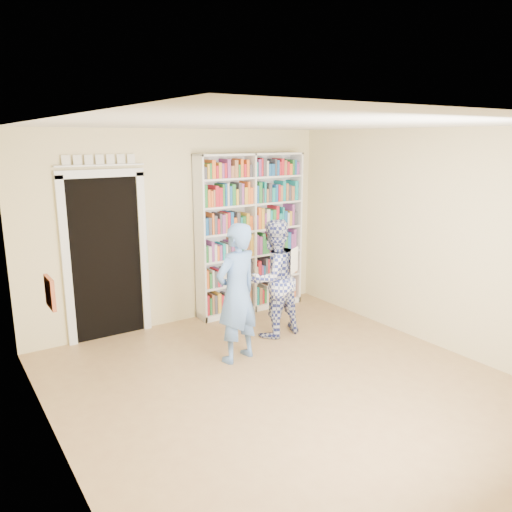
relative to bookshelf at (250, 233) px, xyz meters
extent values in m
plane|color=#9C734B|center=(-1.03, -2.34, -1.19)|extent=(5.00, 5.00, 0.00)
plane|color=white|center=(-1.03, -2.34, 1.51)|extent=(5.00, 5.00, 0.00)
plane|color=beige|center=(-1.03, 0.16, 0.16)|extent=(4.50, 0.00, 4.50)
plane|color=beige|center=(-3.28, -2.34, 0.16)|extent=(0.00, 5.00, 5.00)
plane|color=beige|center=(1.22, -2.34, 0.16)|extent=(0.00, 5.00, 5.00)
cube|color=white|center=(0.00, 0.00, -0.01)|extent=(1.72, 0.32, 2.36)
cube|color=white|center=(0.00, 0.00, -0.01)|extent=(0.03, 0.32, 2.36)
cube|color=black|center=(-2.13, 0.14, -0.14)|extent=(0.90, 0.03, 2.10)
cube|color=white|center=(-2.63, 0.12, -0.14)|extent=(0.10, 0.06, 2.20)
cube|color=white|center=(-1.63, 0.12, -0.14)|extent=(0.10, 0.06, 2.20)
cube|color=white|center=(-2.13, 0.12, 0.96)|extent=(1.10, 0.06, 0.10)
cube|color=white|center=(-2.13, 0.12, 1.06)|extent=(1.10, 0.08, 0.02)
cube|color=brown|center=(-3.26, -2.14, 0.21)|extent=(0.03, 0.25, 0.25)
imported|color=#5982C6|center=(-1.10, -1.42, -0.37)|extent=(0.68, 0.52, 1.65)
imported|color=navy|center=(-0.30, -1.03, -0.41)|extent=(0.80, 0.64, 1.56)
cube|color=white|center=(-0.18, -1.30, -0.13)|extent=(0.20, 0.12, 0.32)
camera|label=1|loc=(-3.98, -6.14, 1.38)|focal=35.00mm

